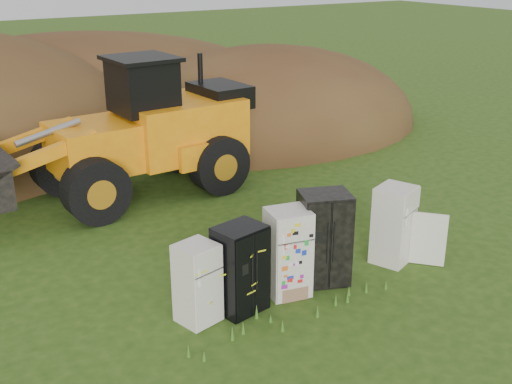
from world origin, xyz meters
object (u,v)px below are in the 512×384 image
fridge_black_side (240,269)px  fridge_dark_mid (324,238)px  fridge_open_door (393,225)px  fridge_sticker (288,252)px  wheel_loader (112,132)px  fridge_leftmost (197,283)px

fridge_black_side → fridge_dark_mid: (2.04, 0.08, 0.11)m
fridge_open_door → fridge_sticker: bearing=157.2°
fridge_black_side → wheel_loader: (0.08, 6.90, 1.06)m
fridge_sticker → wheel_loader: size_ratio=0.23×
fridge_black_side → fridge_open_door: 3.90m
fridge_leftmost → wheel_loader: wheel_loader is taller
fridge_sticker → fridge_leftmost: bearing=-169.8°
fridge_sticker → fridge_open_door: 2.78m
fridge_sticker → fridge_dark_mid: bearing=13.0°
fridge_black_side → wheel_loader: size_ratio=0.22×
fridge_leftmost → fridge_dark_mid: (2.92, 0.01, 0.20)m
fridge_black_side → wheel_loader: bearing=77.3°
fridge_leftmost → fridge_black_side: 0.88m
fridge_leftmost → fridge_sticker: 2.00m
fridge_dark_mid → wheel_loader: 7.15m
fridge_leftmost → fridge_sticker: bearing=-14.8°
fridge_leftmost → wheel_loader: bearing=67.8°
fridge_leftmost → fridge_open_door: fridge_open_door is taller
fridge_leftmost → fridge_black_side: bearing=-18.9°
fridge_black_side → fridge_sticker: size_ratio=0.96×
fridge_sticker → fridge_open_door: fridge_sticker is taller
fridge_sticker → fridge_dark_mid: size_ratio=0.92×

